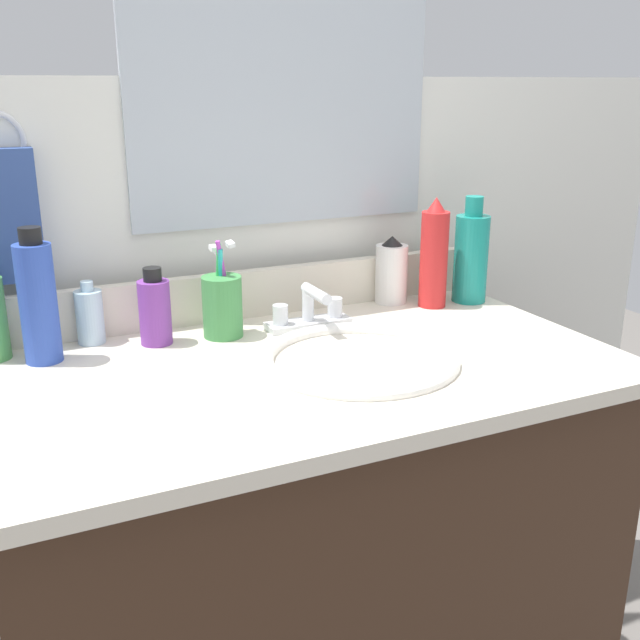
{
  "coord_description": "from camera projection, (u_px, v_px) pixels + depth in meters",
  "views": [
    {
      "loc": [
        -0.45,
        -1.02,
        1.29
      ],
      "look_at": [
        0.02,
        0.0,
        0.93
      ],
      "focal_mm": 41.7,
      "sensor_mm": 36.0,
      "label": 1
    }
  ],
  "objects": [
    {
      "name": "countertop",
      "position": [
        306.0,
        371.0,
        1.2
      ],
      "size": [
        1.02,
        0.58,
        0.03
      ],
      "primitive_type": "cube",
      "color": "beige",
      "rests_on": "vanity_cabinet"
    },
    {
      "name": "bottle_spray_red",
      "position": [
        434.0,
        256.0,
        1.47
      ],
      "size": [
        0.06,
        0.06,
        0.22
      ],
      "color": "red",
      "rests_on": "countertop"
    },
    {
      "name": "vanity_cabinet",
      "position": [
        308.0,
        594.0,
        1.33
      ],
      "size": [
        0.98,
        0.53,
        0.83
      ],
      "primitive_type": "cube",
      "color": "#382316",
      "rests_on": "ground_plane"
    },
    {
      "name": "bottle_gel_clear",
      "position": [
        90.0,
        316.0,
        1.27
      ],
      "size": [
        0.05,
        0.05,
        0.11
      ],
      "color": "silver",
      "rests_on": "countertop"
    },
    {
      "name": "sink_basin",
      "position": [
        359.0,
        378.0,
        1.21
      ],
      "size": [
        0.32,
        0.32,
        0.11
      ],
      "color": "white",
      "rests_on": "countertop"
    },
    {
      "name": "bottle_shampoo_blue",
      "position": [
        38.0,
        301.0,
        1.17
      ],
      "size": [
        0.06,
        0.06,
        0.22
      ],
      "color": "#2D4CB2",
      "rests_on": "countertop"
    },
    {
      "name": "backsplash",
      "position": [
        246.0,
        294.0,
        1.42
      ],
      "size": [
        1.02,
        0.02,
        0.09
      ],
      "primitive_type": "cube",
      "color": "beige",
      "rests_on": "countertop"
    },
    {
      "name": "faucet",
      "position": [
        309.0,
        313.0,
        1.36
      ],
      "size": [
        0.16,
        0.1,
        0.08
      ],
      "color": "silver",
      "rests_on": "countertop"
    },
    {
      "name": "bottle_lotion_white",
      "position": [
        391.0,
        272.0,
        1.51
      ],
      "size": [
        0.07,
        0.07,
        0.14
      ],
      "color": "white",
      "rests_on": "countertop"
    },
    {
      "name": "mirror_panel",
      "position": [
        284.0,
        71.0,
        1.37
      ],
      "size": [
        0.6,
        0.01,
        0.56
      ],
      "primitive_type": "cube",
      "color": "#B2BCC6"
    },
    {
      "name": "cup_green",
      "position": [
        222.0,
        305.0,
        1.3
      ],
      "size": [
        0.07,
        0.07,
        0.17
      ],
      "color": "#3F8C47",
      "rests_on": "countertop"
    },
    {
      "name": "bottle_mouthwash_teal",
      "position": [
        471.0,
        256.0,
        1.51
      ],
      "size": [
        0.07,
        0.07,
        0.22
      ],
      "color": "teal",
      "rests_on": "countertop"
    },
    {
      "name": "bottle_cream_purple",
      "position": [
        155.0,
        310.0,
        1.27
      ],
      "size": [
        0.05,
        0.05,
        0.13
      ],
      "color": "#7A3899",
      "rests_on": "countertop"
    },
    {
      "name": "hand_towel",
      "position": [
        4.0,
        217.0,
        1.22
      ],
      "size": [
        0.11,
        0.04,
        0.22
      ],
      "primitive_type": "cube",
      "color": "#334C8C"
    },
    {
      "name": "back_wall",
      "position": [
        240.0,
        403.0,
        1.55
      ],
      "size": [
        2.12,
        0.04,
        1.3
      ],
      "primitive_type": "cube",
      "color": "silver",
      "rests_on": "ground_plane"
    }
  ]
}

